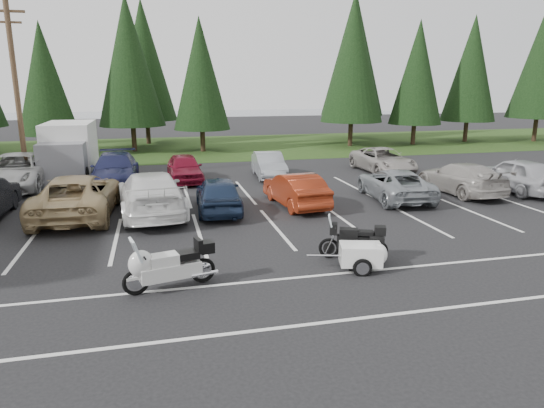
{
  "coord_description": "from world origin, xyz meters",
  "views": [
    {
      "loc": [
        -3.48,
        -14.86,
        4.94
      ],
      "look_at": [
        -0.01,
        -0.5,
        1.27
      ],
      "focal_mm": 32.0,
      "sensor_mm": 36.0,
      "label": 1
    }
  ],
  "objects_px": {
    "car_near_4": "(219,194)",
    "car_near_7": "(460,178)",
    "cargo_trailer": "(360,257)",
    "car_near_6": "(394,184)",
    "car_near_2": "(77,196)",
    "car_far_1": "(115,169)",
    "car_far_4": "(383,160)",
    "car_far_3": "(269,165)",
    "touring_motorcycle": "(170,261)",
    "utility_pole": "(16,89)",
    "car_near_3": "(151,193)",
    "car_far_0": "(17,171)",
    "box_truck": "(68,152)",
    "car_near_8": "(517,175)",
    "adventure_motorcycle": "(354,237)",
    "car_near_5": "(295,189)",
    "car_far_2": "(185,168)"
  },
  "relations": [
    {
      "from": "car_far_1",
      "to": "adventure_motorcycle",
      "type": "distance_m",
      "value": 14.73
    },
    {
      "from": "car_near_8",
      "to": "cargo_trailer",
      "type": "xyz_separation_m",
      "value": [
        -11.15,
        -7.48,
        -0.43
      ]
    },
    {
      "from": "box_truck",
      "to": "adventure_motorcycle",
      "type": "height_order",
      "value": "box_truck"
    },
    {
      "from": "car_near_7",
      "to": "car_near_8",
      "type": "distance_m",
      "value": 2.8
    },
    {
      "from": "car_near_4",
      "to": "car_near_7",
      "type": "distance_m",
      "value": 11.32
    },
    {
      "from": "car_near_8",
      "to": "adventure_motorcycle",
      "type": "bearing_deg",
      "value": 29.19
    },
    {
      "from": "adventure_motorcycle",
      "to": "utility_pole",
      "type": "bearing_deg",
      "value": 151.07
    },
    {
      "from": "car_far_0",
      "to": "touring_motorcycle",
      "type": "distance_m",
      "value": 15.42
    },
    {
      "from": "car_near_6",
      "to": "utility_pole",
      "type": "bearing_deg",
      "value": -20.31
    },
    {
      "from": "touring_motorcycle",
      "to": "car_far_4",
      "type": "bearing_deg",
      "value": 34.34
    },
    {
      "from": "car_near_4",
      "to": "car_far_1",
      "type": "relative_size",
      "value": 0.79
    },
    {
      "from": "car_far_3",
      "to": "car_far_4",
      "type": "bearing_deg",
      "value": 3.82
    },
    {
      "from": "car_near_2",
      "to": "car_far_0",
      "type": "relative_size",
      "value": 0.98
    },
    {
      "from": "car_far_2",
      "to": "car_far_0",
      "type": "bearing_deg",
      "value": 176.83
    },
    {
      "from": "car_near_2",
      "to": "cargo_trailer",
      "type": "height_order",
      "value": "car_near_2"
    },
    {
      "from": "box_truck",
      "to": "car_near_2",
      "type": "relative_size",
      "value": 0.96
    },
    {
      "from": "car_near_4",
      "to": "cargo_trailer",
      "type": "height_order",
      "value": "car_near_4"
    },
    {
      "from": "car_near_4",
      "to": "cargo_trailer",
      "type": "relative_size",
      "value": 2.62
    },
    {
      "from": "utility_pole",
      "to": "car_far_1",
      "type": "height_order",
      "value": "utility_pole"
    },
    {
      "from": "car_far_1",
      "to": "car_far_4",
      "type": "relative_size",
      "value": 1.08
    },
    {
      "from": "cargo_trailer",
      "to": "car_near_6",
      "type": "bearing_deg",
      "value": 72.54
    },
    {
      "from": "car_near_2",
      "to": "car_far_4",
      "type": "distance_m",
      "value": 16.74
    },
    {
      "from": "car_near_4",
      "to": "car_near_7",
      "type": "relative_size",
      "value": 0.86
    },
    {
      "from": "cargo_trailer",
      "to": "car_far_1",
      "type": "bearing_deg",
      "value": 133.77
    },
    {
      "from": "car_near_2",
      "to": "car_near_6",
      "type": "bearing_deg",
      "value": -178.54
    },
    {
      "from": "box_truck",
      "to": "car_near_7",
      "type": "relative_size",
      "value": 1.14
    },
    {
      "from": "car_far_3",
      "to": "adventure_motorcycle",
      "type": "relative_size",
      "value": 1.86
    },
    {
      "from": "touring_motorcycle",
      "to": "car_near_2",
      "type": "bearing_deg",
      "value": 98.85
    },
    {
      "from": "utility_pole",
      "to": "adventure_motorcycle",
      "type": "xyz_separation_m",
      "value": [
        11.9,
        -14.55,
        -4.03
      ]
    },
    {
      "from": "car_far_3",
      "to": "car_far_1",
      "type": "bearing_deg",
      "value": -175.3
    },
    {
      "from": "car_near_8",
      "to": "car_far_4",
      "type": "xyz_separation_m",
      "value": [
        -3.77,
        6.23,
        -0.11
      ]
    },
    {
      "from": "car_near_8",
      "to": "touring_motorcycle",
      "type": "xyz_separation_m",
      "value": [
        -16.21,
        -7.53,
        -0.09
      ]
    },
    {
      "from": "car_far_0",
      "to": "cargo_trailer",
      "type": "bearing_deg",
      "value": -47.07
    },
    {
      "from": "car_near_6",
      "to": "car_near_3",
      "type": "bearing_deg",
      "value": 6.15
    },
    {
      "from": "car_near_6",
      "to": "touring_motorcycle",
      "type": "xyz_separation_m",
      "value": [
        -9.9,
        -7.5,
        0.05
      ]
    },
    {
      "from": "car_near_6",
      "to": "car_near_4",
      "type": "bearing_deg",
      "value": 7.85
    },
    {
      "from": "car_near_4",
      "to": "cargo_trailer",
      "type": "xyz_separation_m",
      "value": [
        2.93,
        -7.09,
        -0.35
      ]
    },
    {
      "from": "utility_pole",
      "to": "car_near_3",
      "type": "height_order",
      "value": "utility_pole"
    },
    {
      "from": "car_far_3",
      "to": "car_near_5",
      "type": "bearing_deg",
      "value": -89.68
    },
    {
      "from": "car_near_3",
      "to": "car_far_0",
      "type": "bearing_deg",
      "value": -50.51
    },
    {
      "from": "car_near_3",
      "to": "adventure_motorcycle",
      "type": "relative_size",
      "value": 2.65
    },
    {
      "from": "utility_pole",
      "to": "car_far_3",
      "type": "bearing_deg",
      "value": -7.69
    },
    {
      "from": "box_truck",
      "to": "car_far_0",
      "type": "relative_size",
      "value": 0.93
    },
    {
      "from": "car_near_7",
      "to": "car_far_1",
      "type": "distance_m",
      "value": 16.65
    },
    {
      "from": "car_near_4",
      "to": "car_near_6",
      "type": "relative_size",
      "value": 0.88
    },
    {
      "from": "box_truck",
      "to": "car_near_3",
      "type": "height_order",
      "value": "box_truck"
    },
    {
      "from": "car_near_4",
      "to": "utility_pole",
      "type": "bearing_deg",
      "value": -39.81
    },
    {
      "from": "car_far_0",
      "to": "car_near_4",
      "type": "bearing_deg",
      "value": -34.74
    },
    {
      "from": "adventure_motorcycle",
      "to": "box_truck",
      "type": "bearing_deg",
      "value": 145.13
    },
    {
      "from": "utility_pole",
      "to": "car_near_3",
      "type": "xyz_separation_m",
      "value": [
        6.27,
        -8.1,
        -3.86
      ]
    }
  ]
}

